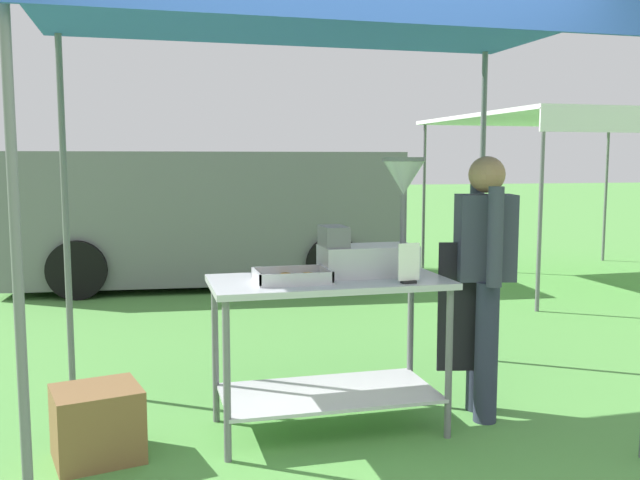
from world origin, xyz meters
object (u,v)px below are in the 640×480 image
Objects in this scene: donut_fryer at (376,234)px; supply_crate at (97,423)px; donut_cart at (329,322)px; donut_tray at (292,278)px; van_grey at (207,215)px; neighbour_tent at (586,121)px; menu_sign at (409,266)px; stall_canopy at (324,22)px; vendor at (483,273)px.

donut_fryer is 1.35× the size of supply_crate.
donut_cart is 1.94× the size of donut_fryer.
van_grey is at bearing 89.86° from donut_tray.
donut_fryer is 5.27m from van_grey.
neighbour_tent is (4.76, 4.12, 1.17)m from donut_tray.
donut_fryer is 1.87m from supply_crate.
menu_sign is at bearing -32.68° from donut_cart.
donut_tray is at bearing -165.14° from donut_cart.
supply_crate is at bearing -178.72° from donut_tray.
menu_sign is 0.07× the size of neighbour_tent.
menu_sign is (0.39, -0.35, -1.37)m from stall_canopy.
donut_tray is 1.29m from supply_crate.
menu_sign is at bearing -133.82° from neighbour_tent.
supply_crate is (-1.30, -0.09, -0.45)m from donut_cart.
stall_canopy is 2.53m from supply_crate.
stall_canopy is 4.67× the size of donut_fryer.
neighbour_tent reaches higher than donut_cart.
van_grey is at bearing 165.41° from neighbour_tent.
donut_cart reaches higher than supply_crate.
supply_crate is 5.53m from van_grey.
van_grey reaches higher than vendor.
neighbour_tent is (3.55, 4.07, 1.19)m from vendor.
vendor is at bearing -77.33° from van_grey.
van_grey reaches higher than donut_cart.
vendor is (1.21, 0.05, -0.02)m from donut_tray.
vendor reaches higher than donut_fryer.
stall_canopy is 1.76m from vendor.
vendor reaches higher than donut_cart.
van_grey is (-0.61, 5.54, -0.12)m from menu_sign.
vendor is (0.97, -0.11, -1.46)m from stall_canopy.
donut_fryer is 0.21× the size of neighbour_tent.
stall_canopy reaches higher than donut_cart.
van_grey is at bearing 96.29° from menu_sign.
neighbour_tent reaches higher than menu_sign.
donut_fryer is 0.14× the size of van_grey.
supply_crate is (-1.30, -0.18, -2.17)m from stall_canopy.
stall_canopy is at bearing -87.60° from van_grey.
donut_tray is 6.40m from neighbour_tent.
van_grey is at bearing 92.40° from stall_canopy.
neighbour_tent is (4.53, 4.06, 1.45)m from donut_cart.
neighbour_tent is (4.22, 4.00, 0.94)m from donut_fryer.
supply_crate is (-1.07, -0.02, -0.73)m from donut_tray.
donut_cart is at bearing -87.64° from van_grey.
supply_crate is 0.10× the size of van_grey.
van_grey is (-1.19, 5.31, -0.03)m from vendor.
donut_cart is 5.30m from van_grey.
menu_sign is (0.09, -0.31, -0.15)m from donut_fryer.
vendor is 5.53m from neighbour_tent.
donut_fryer is at bearing 10.15° from donut_cart.
menu_sign is 1.88m from supply_crate.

